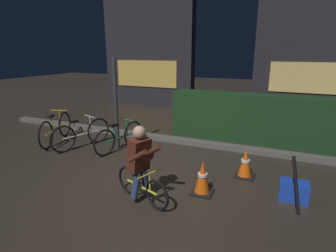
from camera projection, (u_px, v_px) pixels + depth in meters
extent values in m
plane|color=#2D261E|center=(146.00, 178.00, 5.11)|extent=(40.00, 40.00, 0.00)
cube|color=#56544F|center=(185.00, 141.00, 7.04)|extent=(12.00, 0.24, 0.12)
cube|color=#19381C|center=(263.00, 119.00, 6.99)|extent=(4.80, 0.70, 1.25)
cube|color=#262328|center=(149.00, 52.00, 11.50)|extent=(4.01, 0.50, 4.61)
cube|color=#E5B751|center=(146.00, 74.00, 11.50)|extent=(2.80, 0.04, 1.10)
cube|color=#262328|center=(315.00, 56.00, 9.70)|extent=(4.17, 0.50, 4.29)
cube|color=#F2D172|center=(313.00, 78.00, 9.66)|extent=(2.92, 0.04, 1.10)
cylinder|color=#2D2D33|center=(116.00, 104.00, 6.42)|extent=(0.10, 0.10, 2.21)
torus|color=black|center=(65.00, 124.00, 7.58)|extent=(0.28, 0.68, 0.70)
torus|color=black|center=(46.00, 135.00, 6.56)|extent=(0.28, 0.68, 0.70)
cylinder|color=gold|center=(56.00, 129.00, 7.07)|extent=(0.39, 1.00, 0.04)
cylinder|color=gold|center=(52.00, 124.00, 6.84)|extent=(0.03, 0.03, 0.39)
cube|color=black|center=(51.00, 116.00, 6.79)|extent=(0.16, 0.22, 0.05)
cylinder|color=gold|center=(60.00, 118.00, 7.29)|extent=(0.03, 0.03, 0.44)
cylinder|color=gold|center=(59.00, 110.00, 7.23)|extent=(0.44, 0.18, 0.02)
torus|color=black|center=(98.00, 130.00, 7.05)|extent=(0.24, 0.64, 0.66)
torus|color=black|center=(63.00, 139.00, 6.34)|extent=(0.24, 0.64, 0.66)
cylinder|color=silver|center=(82.00, 135.00, 6.69)|extent=(0.33, 0.95, 0.04)
cylinder|color=silver|center=(75.00, 129.00, 6.52)|extent=(0.03, 0.03, 0.37)
cube|color=black|center=(74.00, 122.00, 6.47)|extent=(0.16, 0.22, 0.05)
cylinder|color=silver|center=(90.00, 124.00, 6.83)|extent=(0.03, 0.03, 0.41)
cylinder|color=silver|center=(90.00, 116.00, 6.78)|extent=(0.45, 0.16, 0.02)
torus|color=black|center=(133.00, 133.00, 6.86)|extent=(0.18, 0.62, 0.63)
torus|color=black|center=(105.00, 143.00, 6.14)|extent=(0.18, 0.62, 0.63)
cylinder|color=#236B38|center=(120.00, 138.00, 6.50)|extent=(0.25, 0.92, 0.04)
cylinder|color=#236B38|center=(114.00, 132.00, 6.33)|extent=(0.03, 0.03, 0.35)
cube|color=black|center=(114.00, 125.00, 6.28)|extent=(0.14, 0.22, 0.05)
cylinder|color=#236B38|center=(127.00, 127.00, 6.65)|extent=(0.03, 0.03, 0.39)
cylinder|color=#236B38|center=(127.00, 120.00, 6.60)|extent=(0.45, 0.13, 0.02)
cube|color=black|center=(202.00, 192.00, 4.58)|extent=(0.36, 0.36, 0.03)
cone|color=#EA560F|center=(203.00, 176.00, 4.50)|extent=(0.26, 0.26, 0.56)
cylinder|color=white|center=(203.00, 175.00, 4.50)|extent=(0.16, 0.16, 0.05)
cube|color=black|center=(244.00, 176.00, 5.19)|extent=(0.36, 0.36, 0.03)
cone|color=#EA560F|center=(245.00, 162.00, 5.11)|extent=(0.26, 0.26, 0.53)
cylinder|color=white|center=(246.00, 161.00, 5.10)|extent=(0.16, 0.16, 0.05)
cube|color=#193DB7|center=(294.00, 191.00, 4.36)|extent=(0.44, 0.32, 0.30)
torus|color=black|center=(157.00, 195.00, 4.05)|extent=(0.47, 0.21, 0.48)
torus|color=black|center=(128.00, 180.00, 4.52)|extent=(0.47, 0.21, 0.48)
cylinder|color=gold|center=(142.00, 187.00, 4.29)|extent=(0.67, 0.28, 0.04)
cylinder|color=gold|center=(136.00, 177.00, 4.33)|extent=(0.03, 0.03, 0.26)
cube|color=black|center=(136.00, 170.00, 4.30)|extent=(0.22, 0.16, 0.05)
cylinder|color=gold|center=(150.00, 183.00, 4.12)|extent=(0.03, 0.03, 0.30)
cylinder|color=gold|center=(150.00, 174.00, 4.08)|extent=(0.18, 0.44, 0.02)
cylinder|color=navy|center=(145.00, 181.00, 4.35)|extent=(0.18, 0.23, 0.42)
cylinder|color=navy|center=(136.00, 185.00, 4.21)|extent=(0.18, 0.23, 0.42)
cube|color=#512319|center=(139.00, 154.00, 4.17)|extent=(0.36, 0.39, 0.54)
sphere|color=tan|center=(139.00, 132.00, 4.06)|extent=(0.20, 0.20, 0.20)
cylinder|color=#512319|center=(152.00, 151.00, 4.16)|extent=(0.40, 0.21, 0.29)
cylinder|color=#512319|center=(138.00, 156.00, 3.96)|extent=(0.40, 0.21, 0.29)
ellipsoid|color=maroon|center=(146.00, 153.00, 4.36)|extent=(0.36, 0.26, 0.24)
cylinder|color=black|center=(296.00, 184.00, 4.07)|extent=(0.21, 0.44, 0.77)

